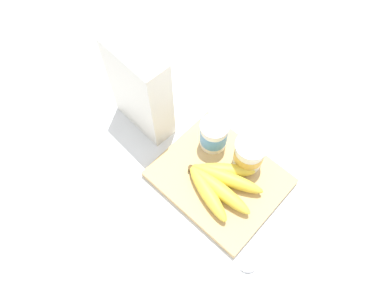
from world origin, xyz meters
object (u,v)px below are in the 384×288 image
Objects in this scene: spoon at (260,266)px; yogurt_cup_front at (214,135)px; banana_bunch at (219,183)px; yogurt_cup_back at (249,154)px; cutting_board at (219,178)px; cereal_box at (141,89)px.

yogurt_cup_front is at bearing 150.54° from spoon.
yogurt_cup_front is 0.45× the size of banana_bunch.
cutting_board is at bearing -107.62° from yogurt_cup_back.
cereal_box is 2.41× the size of spoon.
cutting_board is 0.29m from cereal_box.
banana_bunch is (0.09, -0.08, -0.02)m from yogurt_cup_front.
yogurt_cup_back reaches higher than banana_bunch.
cereal_box is at bearing 179.30° from cutting_board.
yogurt_cup_back is (0.02, 0.08, 0.05)m from cutting_board.
yogurt_cup_front reaches higher than banana_bunch.
cereal_box reaches higher than banana_bunch.
cereal_box is at bearing -165.88° from yogurt_cup_back.
yogurt_cup_front is at bearing -160.15° from cereal_box.
cutting_board is at bearing -177.20° from cereal_box.
cereal_box is 0.21m from yogurt_cup_front.
cereal_box reaches higher than cutting_board.
yogurt_cup_back reaches higher than cutting_board.
banana_bunch is 1.73× the size of spoon.
yogurt_cup_front is 0.10m from yogurt_cup_back.
cereal_box is 0.31m from yogurt_cup_back.
banana_bunch is (0.02, -0.02, 0.03)m from cutting_board.
yogurt_cup_front reaches higher than cutting_board.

